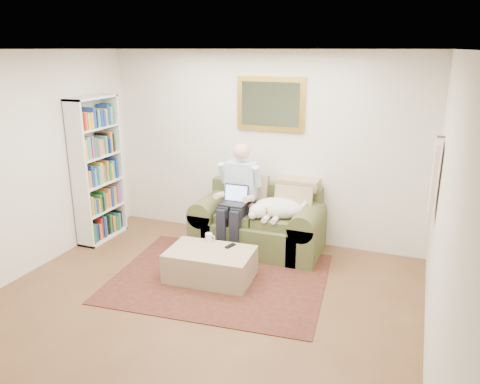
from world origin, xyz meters
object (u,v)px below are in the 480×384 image
Objects in this scene: seated_man at (236,200)px; coffee_mug at (209,237)px; laptop at (235,199)px; bookshelf at (97,170)px; ottoman at (211,265)px; sofa at (258,228)px; sleeping_dog at (279,208)px.

seated_man reaches higher than coffee_mug.
bookshelf is (-1.96, -0.22, 0.25)m from laptop.
ottoman is 9.87× the size of coffee_mug.
laptop is at bearing -90.00° from seated_man.
coffee_mug is (-0.13, 0.25, 0.23)m from ottoman.
coffee_mug is 1.97m from bookshelf.
seated_man reaches higher than ottoman.
bookshelf reaches higher than ottoman.
sofa is 1.06m from ottoman.
sofa reaches higher than coffee_mug.
ottoman is 0.36m from coffee_mug.
sleeping_dog is (0.30, -0.09, 0.36)m from sofa.
seated_man is at bearing 90.00° from laptop.
coffee_mug is at bearing -115.18° from sofa.
laptop is 0.33× the size of ottoman.
sofa reaches higher than sleeping_dog.
sofa is at bearing 64.82° from coffee_mug.
laptop is (0.00, -0.07, 0.03)m from seated_man.
coffee_mug is at bearing -101.41° from laptop.
laptop reaches higher than coffee_mug.
seated_man is at bearing -172.87° from sleeping_dog.
laptop is 3.29× the size of coffee_mug.
bookshelf is (-1.96, -0.28, 0.29)m from seated_man.
sleeping_dog reaches higher than coffee_mug.
sleeping_dog is at bearing 7.13° from seated_man.
ottoman is at bearing -102.74° from sofa.
coffee_mug is at bearing -133.99° from sleeping_dog.
bookshelf is (-1.84, 0.34, 0.59)m from coffee_mug.
seated_man is at bearing 8.21° from bookshelf.
bookshelf is (-1.98, 0.59, 0.82)m from ottoman.
bookshelf is at bearing -172.03° from sleeping_dog.
ottoman is at bearing -88.52° from laptop.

